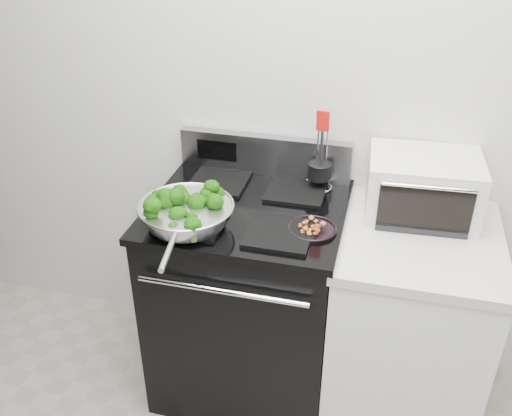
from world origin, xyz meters
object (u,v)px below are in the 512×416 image
(bacon_plate, at_px, (312,227))
(utensil_holder, at_px, (319,175))
(gas_range, at_px, (248,296))
(skillet, at_px, (186,213))
(toaster_oven, at_px, (423,187))

(bacon_plate, xyz_separation_m, utensil_holder, (-0.03, 0.34, 0.05))
(gas_range, height_order, skillet, gas_range)
(bacon_plate, bearing_deg, gas_range, 158.14)
(gas_range, xyz_separation_m, toaster_oven, (0.67, 0.17, 0.56))
(bacon_plate, bearing_deg, toaster_oven, 35.64)
(gas_range, relative_size, utensil_holder, 3.20)
(toaster_oven, bearing_deg, bacon_plate, -147.53)
(gas_range, xyz_separation_m, utensil_holder, (0.25, 0.22, 0.53))
(gas_range, height_order, bacon_plate, gas_range)
(gas_range, height_order, toaster_oven, toaster_oven)
(bacon_plate, xyz_separation_m, toaster_oven, (0.39, 0.28, 0.08))
(bacon_plate, bearing_deg, skillet, -169.80)
(gas_range, distance_m, utensil_holder, 0.63)
(gas_range, bearing_deg, toaster_oven, 13.81)
(skillet, distance_m, utensil_holder, 0.61)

